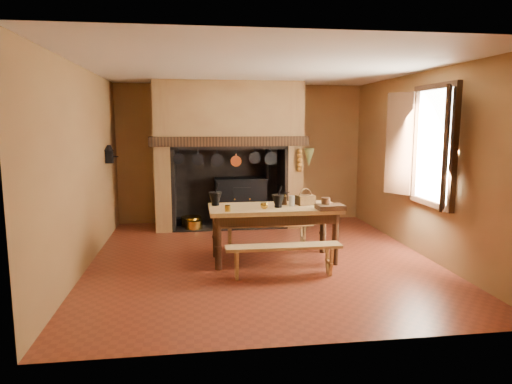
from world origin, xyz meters
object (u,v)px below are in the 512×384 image
Objects in this scene: bench_front at (284,253)px; coffee_grinder at (283,199)px; mixing_bowl at (301,200)px; wicker_basket at (305,199)px; iron_range at (241,200)px; work_table at (274,215)px.

coffee_grinder is at bearing 79.80° from bench_front.
mixing_bowl is 1.04× the size of wicker_basket.
coffee_grinder is at bearing -81.22° from iron_range.
bench_front is at bearing -86.33° from iron_range.
work_table is 6.20× the size of mixing_bowl.
coffee_grinder reaches higher than bench_front.
wicker_basket is at bearing -74.40° from iron_range.
wicker_basket reaches higher than coffee_grinder.
bench_front is (0.21, -3.31, -0.16)m from iron_range.
iron_range is 0.85× the size of work_table.
work_table is 0.82m from bench_front.
iron_range is 5.44× the size of wicker_basket.
coffee_grinder is 0.65× the size of wicker_basket.
iron_range is at bearing 93.67° from bench_front.
iron_range is 2.48m from coffee_grinder.
work_table is at bearing -147.08° from mixing_bowl.
wicker_basket is (0.01, -0.23, 0.04)m from mixing_bowl.
work_table is 9.84× the size of coffee_grinder.
mixing_bowl is (0.69, -2.27, 0.37)m from iron_range.
coffee_grinder is 0.35m from mixing_bowl.
work_table is 1.23× the size of bench_front.
coffee_grinder is 0.33m from wicker_basket.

